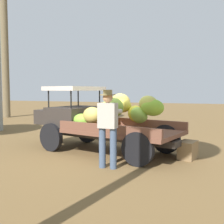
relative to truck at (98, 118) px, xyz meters
The scene contains 4 objects.
ground_plane 0.94m from the truck, 168.25° to the right, with size 60.00×60.00×0.00m, color brown.
truck is the anchor object (origin of this frame).
farmer 1.78m from the truck, 120.03° to the left, with size 0.53×0.46×1.74m.
wooden_crate 2.58m from the truck, behind, with size 0.56×0.37×0.45m, color olive.
Camera 1 is at (-2.93, 7.17, 1.73)m, focal length 44.19 mm.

